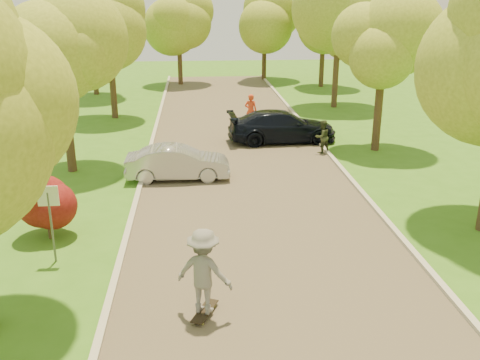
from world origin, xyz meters
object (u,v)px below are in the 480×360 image
object	(u,v)px
longboard	(205,311)
person_olive	(322,137)
silver_sedan	(178,163)
dark_sedan	(282,126)
person_striped	(251,111)
skateboarder	(204,271)
street_sign	(49,208)

from	to	relation	value
longboard	person_olive	distance (m)	13.87
silver_sedan	dark_sedan	bearing A→B (deg)	-43.24
silver_sedan	longboard	size ratio (longest dim) A/B	3.84
silver_sedan	person_striped	size ratio (longest dim) A/B	2.19
silver_sedan	person_olive	size ratio (longest dim) A/B	2.65
dark_sedan	person_striped	world-z (taller)	person_striped
silver_sedan	longboard	bearing A→B (deg)	-174.97
silver_sedan	skateboarder	bearing A→B (deg)	-174.97
longboard	dark_sedan	bearing A→B (deg)	-82.16
silver_sedan	skateboarder	xyz separation A→B (m)	(0.82, -9.57, 0.46)
street_sign	skateboarder	size ratio (longest dim) A/B	1.09
longboard	person_striped	size ratio (longest dim) A/B	0.57
street_sign	silver_sedan	distance (m)	7.39
street_sign	skateboarder	world-z (taller)	street_sign
street_sign	silver_sedan	size ratio (longest dim) A/B	0.54
skateboarder	person_olive	world-z (taller)	skateboarder
street_sign	dark_sedan	distance (m)	14.37
person_olive	person_striped	bearing A→B (deg)	-87.24
person_striped	silver_sedan	bearing A→B (deg)	83.49
street_sign	person_striped	size ratio (longest dim) A/B	1.18
dark_sedan	skateboarder	bearing A→B (deg)	161.42
silver_sedan	person_olive	xyz separation A→B (m)	(6.44, 3.09, 0.10)
street_sign	dark_sedan	size ratio (longest dim) A/B	0.41
person_olive	longboard	bearing A→B (deg)	40.96
street_sign	longboard	xyz separation A→B (m)	(3.98, -2.95, -1.45)
street_sign	person_olive	xyz separation A→B (m)	(9.60, 9.71, -0.81)
skateboarder	longboard	bearing A→B (deg)	23.41
street_sign	silver_sedan	bearing A→B (deg)	64.45
longboard	person_striped	world-z (taller)	person_striped
silver_sedan	person_striped	distance (m)	9.04
longboard	person_olive	world-z (taller)	person_olive
street_sign	longboard	world-z (taller)	street_sign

